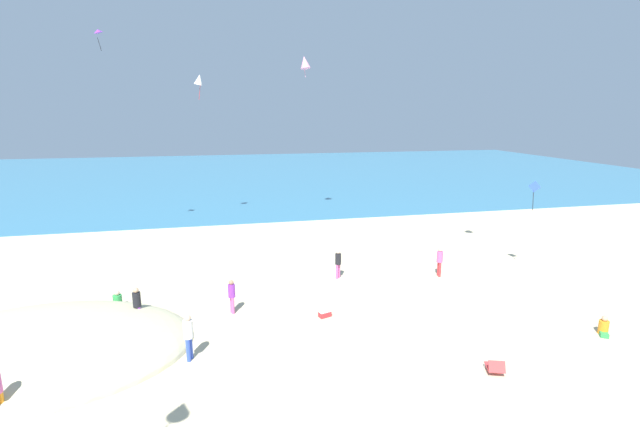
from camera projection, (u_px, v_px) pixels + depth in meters
name	position (u px, v px, depth m)	size (l,w,h in m)	color
ground_plane	(312.00, 307.00, 19.71)	(120.00, 120.00, 0.00)	beige
ocean_water	(249.00, 173.00, 63.46)	(120.00, 60.00, 0.05)	teal
dune_mound	(32.00, 355.00, 15.80)	(11.24, 7.87, 2.18)	beige
beach_chair_mid_beach	(495.00, 367.00, 14.62)	(0.73, 0.82, 0.53)	#D13D3D
cooler_box	(325.00, 314.00, 18.73)	(0.59, 0.46, 0.28)	red
person_1	(232.00, 294.00, 18.91)	(0.38, 0.38, 1.52)	#D8599E
person_2	(440.00, 260.00, 23.26)	(0.34, 0.34, 1.58)	red
person_3	(604.00, 328.00, 17.21)	(0.60, 0.68, 0.76)	orange
person_4	(137.00, 303.00, 17.86)	(0.45, 0.45, 1.62)	purple
person_5	(338.00, 262.00, 22.97)	(0.43, 0.43, 1.55)	#D8599E
person_7	(118.00, 301.00, 19.58)	(0.48, 0.70, 0.80)	green
person_8	(188.00, 334.00, 15.27)	(0.44, 0.44, 1.72)	blue
kite_white	(199.00, 80.00, 32.51)	(0.93, 0.83, 1.89)	white
kite_blue	(534.00, 188.00, 22.49)	(0.39, 0.48, 1.54)	blue
kite_pink	(305.00, 62.00, 33.53)	(1.16, 1.21, 1.63)	pink
kite_purple	(98.00, 31.00, 26.98)	(0.64, 0.70, 1.30)	purple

